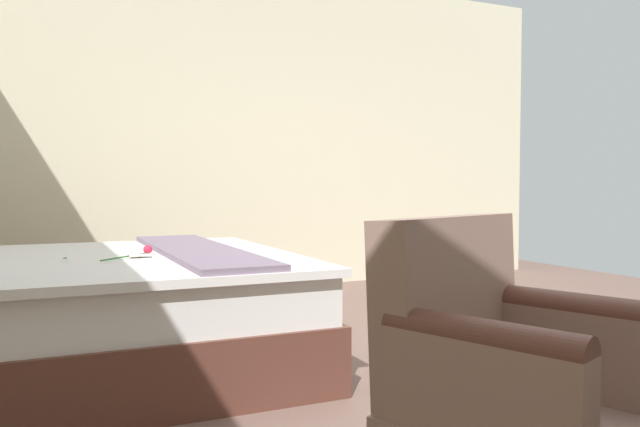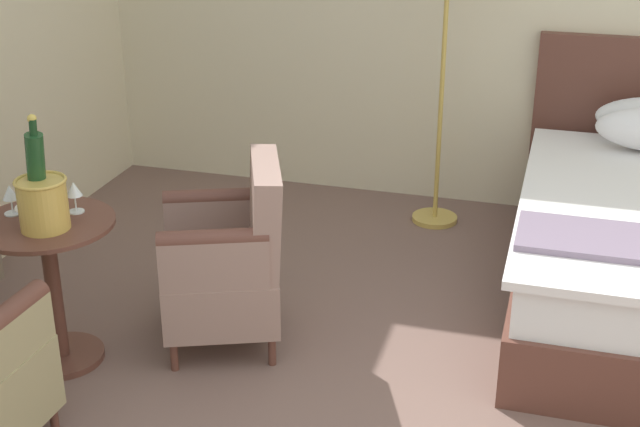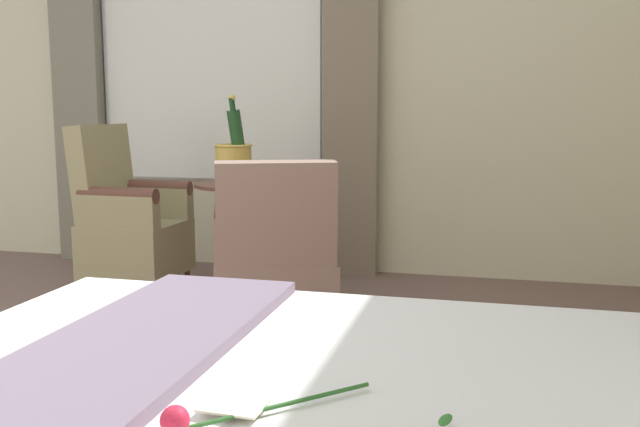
# 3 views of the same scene
# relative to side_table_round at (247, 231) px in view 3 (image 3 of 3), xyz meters

# --- Properties ---
(wall_window_side) EXTENTS (0.27, 6.10, 2.99)m
(wall_window_side) POSITION_rel_side_table_round_xyz_m (-0.93, -0.56, 1.07)
(wall_window_side) COLOR beige
(wall_window_side) RESTS_ON ground
(side_table_round) EXTENTS (0.60, 0.60, 0.69)m
(side_table_round) POSITION_rel_side_table_round_xyz_m (0.00, 0.00, 0.00)
(side_table_round) COLOR brown
(side_table_round) RESTS_ON ground
(champagne_bucket) EXTENTS (0.22, 0.22, 0.50)m
(champagne_bucket) POSITION_rel_side_table_round_xyz_m (0.04, -0.06, 0.43)
(champagne_bucket) COLOR gold
(champagne_bucket) RESTS_ON side_table_round
(wine_glass_near_bucket) EXTENTS (0.07, 0.07, 0.14)m
(wine_glass_near_bucket) POSITION_rel_side_table_round_xyz_m (0.08, 0.13, 0.38)
(wine_glass_near_bucket) COLOR white
(wine_glass_near_bucket) RESTS_ON side_table_round
(wine_glass_near_edge) EXTENTS (0.07, 0.07, 0.14)m
(wine_glass_near_edge) POSITION_rel_side_table_round_xyz_m (-0.18, 0.04, 0.37)
(wine_glass_near_edge) COLOR white
(wine_glass_near_edge) RESTS_ON side_table_round
(snack_plate) EXTENTS (0.18, 0.18, 0.04)m
(snack_plate) POSITION_rel_side_table_round_xyz_m (-0.12, 0.12, 0.29)
(snack_plate) COLOR white
(snack_plate) RESTS_ON side_table_round
(armchair_by_window) EXTENTS (0.71, 0.72, 0.89)m
(armchair_by_window) POSITION_rel_side_table_round_xyz_m (0.69, 0.39, 0.00)
(armchair_by_window) COLOR brown
(armchair_by_window) RESTS_ON ground
(armchair_facing_bed) EXTENTS (0.54, 0.58, 1.02)m
(armchair_facing_bed) POSITION_rel_side_table_round_xyz_m (0.03, -0.75, 0.02)
(armchair_facing_bed) COLOR brown
(armchair_facing_bed) RESTS_ON ground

